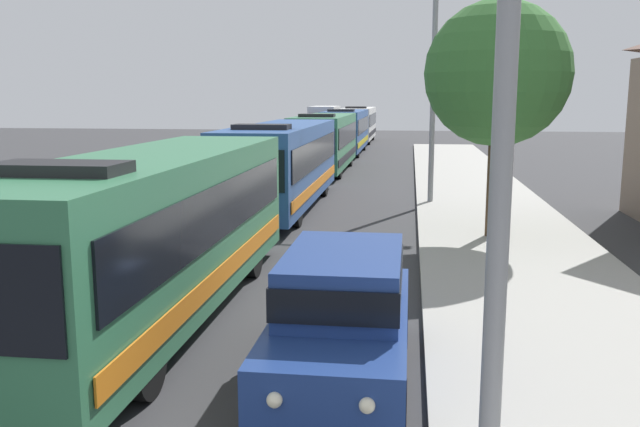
% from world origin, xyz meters
% --- Properties ---
extents(bus_lead, '(2.58, 10.85, 3.21)m').
position_xyz_m(bus_lead, '(-1.30, 10.02, 1.69)').
color(bus_lead, '#33724C').
rests_on(bus_lead, ground_plane).
extents(bus_second_in_line, '(2.58, 11.53, 3.21)m').
position_xyz_m(bus_second_in_line, '(-1.30, 22.56, 1.69)').
color(bus_second_in_line, '#284C8C').
rests_on(bus_second_in_line, ground_plane).
extents(bus_middle, '(2.58, 10.68, 3.21)m').
position_xyz_m(bus_middle, '(-1.30, 34.88, 1.69)').
color(bus_middle, '#33724C').
rests_on(bus_middle, ground_plane).
extents(bus_fourth_in_line, '(2.58, 10.81, 3.21)m').
position_xyz_m(bus_fourth_in_line, '(-1.30, 46.68, 1.69)').
color(bus_fourth_in_line, '#284C8C').
rests_on(bus_fourth_in_line, ground_plane).
extents(bus_rear, '(2.58, 10.60, 3.21)m').
position_xyz_m(bus_rear, '(-1.30, 58.96, 1.69)').
color(bus_rear, silver).
rests_on(bus_rear, ground_plane).
extents(white_suv, '(1.86, 4.83, 1.90)m').
position_xyz_m(white_suv, '(2.40, 7.66, 1.03)').
color(white_suv, navy).
rests_on(white_suv, ground_plane).
extents(box_truck_oncoming, '(2.35, 7.79, 3.15)m').
position_xyz_m(box_truck_oncoming, '(-4.60, 59.99, 1.71)').
color(box_truck_oncoming, navy).
rests_on(box_truck_oncoming, ground_plane).
extents(streetlamp_mid, '(5.64, 0.28, 7.82)m').
position_xyz_m(streetlamp_mid, '(4.10, 23.97, 4.96)').
color(streetlamp_mid, gray).
rests_on(streetlamp_mid, sidewalk).
extents(roadside_tree, '(3.98, 3.98, 6.53)m').
position_xyz_m(roadside_tree, '(5.62, 17.69, 4.67)').
color(roadside_tree, '#4C3823').
rests_on(roadside_tree, sidewalk).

